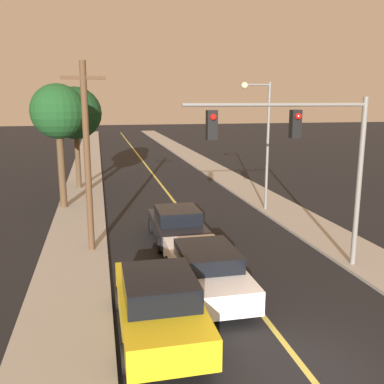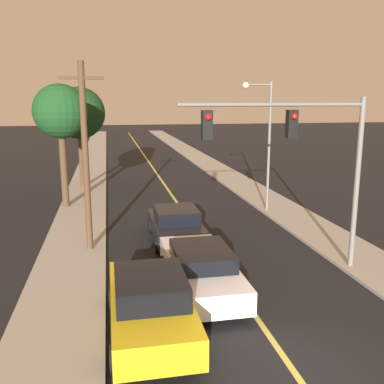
% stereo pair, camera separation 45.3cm
% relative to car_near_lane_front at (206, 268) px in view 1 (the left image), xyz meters
% --- Properties ---
extents(ground_plane, '(200.00, 200.00, 0.00)m').
position_rel_car_near_lane_front_xyz_m(ground_plane, '(1.14, -4.55, -0.74)').
color(ground_plane, black).
extents(road_surface, '(8.11, 80.00, 0.01)m').
position_rel_car_near_lane_front_xyz_m(road_surface, '(1.14, 31.45, -0.74)').
color(road_surface, black).
rests_on(road_surface, ground).
extents(sidewalk_left, '(2.50, 80.00, 0.12)m').
position_rel_car_near_lane_front_xyz_m(sidewalk_left, '(-4.17, 31.45, -0.68)').
color(sidewalk_left, '#9E998E').
rests_on(sidewalk_left, ground).
extents(sidewalk_right, '(2.50, 80.00, 0.12)m').
position_rel_car_near_lane_front_xyz_m(sidewalk_right, '(6.44, 31.45, -0.68)').
color(sidewalk_right, '#9E998E').
rests_on(sidewalk_right, ground).
extents(car_near_lane_front, '(2.03, 5.06, 1.44)m').
position_rel_car_near_lane_front_xyz_m(car_near_lane_front, '(0.00, 0.00, 0.00)').
color(car_near_lane_front, white).
rests_on(car_near_lane_front, ground).
extents(car_near_lane_second, '(2.07, 4.30, 1.45)m').
position_rel_car_near_lane_front_xyz_m(car_near_lane_second, '(0.00, 4.91, 0.01)').
color(car_near_lane_second, black).
rests_on(car_near_lane_second, ground).
extents(car_outer_lane_front, '(2.07, 4.77, 1.64)m').
position_rel_car_near_lane_front_xyz_m(car_outer_lane_front, '(-1.78, -2.21, 0.09)').
color(car_outer_lane_front, gold).
rests_on(car_outer_lane_front, ground).
extents(traffic_signal_mast, '(6.27, 0.42, 5.83)m').
position_rel_car_near_lane_front_xyz_m(traffic_signal_mast, '(3.48, 0.73, 3.62)').
color(traffic_signal_mast, slate).
rests_on(traffic_signal_mast, ground).
extents(streetlamp_right, '(1.60, 0.36, 6.64)m').
position_rel_car_near_lane_front_xyz_m(streetlamp_right, '(5.17, 8.82, 3.65)').
color(streetlamp_right, slate).
rests_on(streetlamp_right, ground).
extents(utility_pole_left, '(1.60, 0.24, 7.12)m').
position_rel_car_near_lane_front_xyz_m(utility_pole_left, '(-3.52, 4.30, 3.09)').
color(utility_pole_left, '#513823').
rests_on(utility_pole_left, ground).
extents(tree_left_near, '(2.87, 2.87, 6.59)m').
position_rel_car_near_lane_front_xyz_m(tree_left_near, '(-5.08, 11.66, 4.46)').
color(tree_left_near, '#4C3823').
rests_on(tree_left_near, ground).
extents(tree_left_far, '(3.38, 3.38, 6.61)m').
position_rel_car_near_lane_front_xyz_m(tree_left_far, '(-4.45, 17.02, 4.26)').
color(tree_left_far, '#4C3823').
rests_on(tree_left_far, ground).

